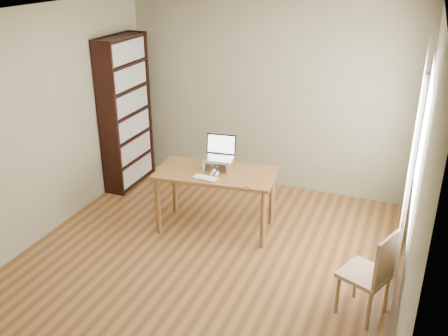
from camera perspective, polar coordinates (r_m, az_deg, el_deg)
room at (r=4.85m, az=-2.25°, el=1.69°), size 4.04×4.54×2.64m
bookshelf at (r=7.06m, az=-11.15°, el=6.19°), size 0.30×0.90×2.10m
curtains at (r=5.27m, az=20.63°, el=0.41°), size 0.03×1.90×2.25m
desk at (r=5.84m, az=-0.96°, el=-1.32°), size 1.45×0.85×0.75m
laptop_stand at (r=5.83m, az=-0.67°, el=0.62°), size 0.32×0.25×0.13m
laptop at (r=5.84m, az=-0.45°, el=1.85°), size 0.38×0.33×0.25m
keyboard at (r=5.62m, az=-2.12°, el=-1.14°), size 0.30×0.14×0.02m
coaster at (r=5.39m, az=2.58°, el=-2.35°), size 0.09×0.09×0.01m
cat at (r=5.87m, az=-0.64°, el=0.52°), size 0.23×0.47×0.14m
chair at (r=4.74m, az=16.70°, el=-11.19°), size 0.53×0.52×0.90m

